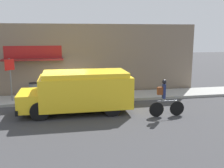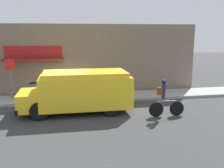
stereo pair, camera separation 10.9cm
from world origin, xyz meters
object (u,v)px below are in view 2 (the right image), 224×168
Objects in this scene: school_bus at (80,91)px; cyclist at (165,99)px; stop_sign_post at (10,73)px; trash_bin at (34,90)px.

school_bus is 3.04× the size of cyclist.
stop_sign_post is 2.77× the size of trash_bin.
stop_sign_post is at bearing -148.78° from trash_bin.
cyclist reaches higher than trash_bin.
stop_sign_post is (-3.67, 2.36, 0.67)m from school_bus.
school_bus reaches higher than cyclist.
stop_sign_post is at bearing 153.73° from cyclist.
cyclist is 0.75× the size of stop_sign_post.
school_bus reaches higher than trash_bin.
trash_bin is (1.14, 0.69, -1.17)m from stop_sign_post.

